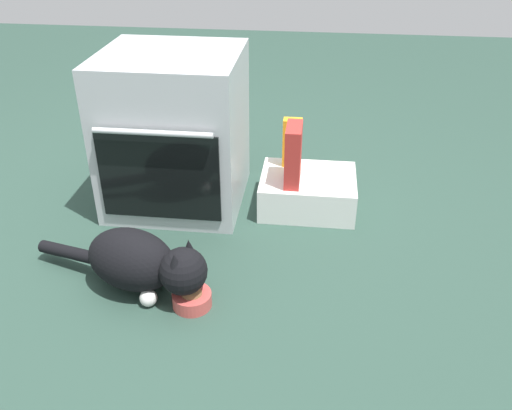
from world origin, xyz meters
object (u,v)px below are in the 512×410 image
Objects in this scene: cat at (141,262)px; juice_carton at (292,143)px; oven at (175,131)px; food_bowl at (192,298)px; cereal_box at (293,155)px; pantry_cabinet at (308,192)px.

cat is 0.99m from juice_carton.
oven is 3.05× the size of juice_carton.
cereal_box is at bearing 65.49° from food_bowl.
cat is 2.70× the size of cereal_box.
juice_carton is (0.31, 0.90, 0.25)m from food_bowl.
oven is at bearing 172.84° from cereal_box.
cat is 3.15× the size of juice_carton.
pantry_cabinet is 1.88× the size of juice_carton.
oven reaches higher than food_bowl.
cat is (-0.60, -0.72, 0.05)m from pantry_cabinet.
oven reaches higher than cereal_box.
cereal_box reaches higher than pantry_cabinet.
juice_carton is at bearing 94.96° from cereal_box.
food_bowl is 0.53× the size of cereal_box.
cat is at bearing -130.19° from pantry_cabinet.
cereal_box is (0.53, 0.65, 0.17)m from cat.
oven reaches higher than cat.
juice_carton is at bearing 127.77° from pantry_cabinet.
oven is at bearing 179.45° from pantry_cabinet.
juice_carton reaches higher than food_bowl.
cat is (-0.20, 0.07, 0.10)m from food_bowl.
cereal_box is at bearing -7.16° from oven.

